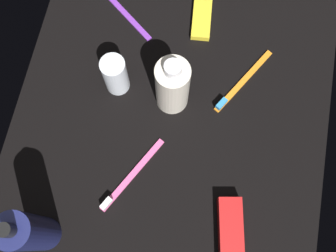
# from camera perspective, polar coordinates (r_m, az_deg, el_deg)

# --- Properties ---
(ground_plane) EXTENTS (0.84, 0.64, 0.01)m
(ground_plane) POSITION_cam_1_polar(r_m,az_deg,el_deg) (0.84, 0.00, -0.69)
(ground_plane) COLOR black
(lotion_bottle) EXTENTS (0.06, 0.06, 0.21)m
(lotion_bottle) POSITION_cam_1_polar(r_m,az_deg,el_deg) (0.75, -18.68, -13.86)
(lotion_bottle) COLOR #1A1E50
(lotion_bottle) RESTS_ON ground_plane
(bodywash_bottle) EXTENTS (0.07, 0.07, 0.16)m
(bodywash_bottle) POSITION_cam_1_polar(r_m,az_deg,el_deg) (0.79, 0.61, 5.61)
(bodywash_bottle) COLOR silver
(bodywash_bottle) RESTS_ON ground_plane
(deodorant_stick) EXTENTS (0.05, 0.05, 0.10)m
(deodorant_stick) POSITION_cam_1_polar(r_m,az_deg,el_deg) (0.83, -7.35, 7.06)
(deodorant_stick) COLOR silver
(deodorant_stick) RESTS_ON ground_plane
(toothbrush_orange) EXTENTS (0.16, 0.10, 0.02)m
(toothbrush_orange) POSITION_cam_1_polar(r_m,az_deg,el_deg) (0.87, 10.06, 5.81)
(toothbrush_orange) COLOR orange
(toothbrush_orange) RESTS_ON ground_plane
(toothbrush_pink) EXTENTS (0.16, 0.10, 0.02)m
(toothbrush_pink) POSITION_cam_1_polar(r_m,az_deg,el_deg) (0.81, -5.48, -7.29)
(toothbrush_pink) COLOR #E55999
(toothbrush_pink) RESTS_ON ground_plane
(toothbrush_purple) EXTENTS (0.12, 0.15, 0.02)m
(toothbrush_purple) POSITION_cam_1_polar(r_m,az_deg,el_deg) (0.95, -6.67, 16.06)
(toothbrush_purple) COLOR purple
(toothbrush_purple) RESTS_ON ground_plane
(toothpaste_box_red) EXTENTS (0.18, 0.08, 0.03)m
(toothpaste_box_red) POSITION_cam_1_polar(r_m,az_deg,el_deg) (0.80, 8.79, -16.17)
(toothpaste_box_red) COLOR red
(toothpaste_box_red) RESTS_ON ground_plane
(snack_bar_yellow) EXTENTS (0.11, 0.05, 0.01)m
(snack_bar_yellow) POSITION_cam_1_polar(r_m,az_deg,el_deg) (0.93, 4.72, 14.79)
(snack_bar_yellow) COLOR yellow
(snack_bar_yellow) RESTS_ON ground_plane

